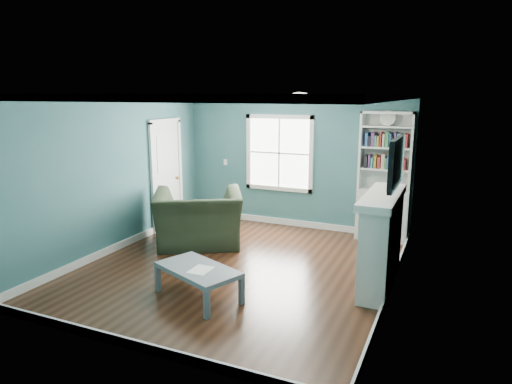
% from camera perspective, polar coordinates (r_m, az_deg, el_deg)
% --- Properties ---
extents(floor, '(5.00, 5.00, 0.00)m').
position_cam_1_polar(floor, '(7.05, -2.25, -9.44)').
color(floor, black).
rests_on(floor, ground).
extents(room_walls, '(5.00, 5.00, 5.00)m').
position_cam_1_polar(room_walls, '(6.63, -2.36, 3.37)').
color(room_walls, '#2D6067').
rests_on(room_walls, ground).
extents(trim, '(4.50, 5.00, 2.60)m').
position_cam_1_polar(trim, '(6.69, -2.33, 0.45)').
color(trim, white).
rests_on(trim, ground).
extents(window, '(1.40, 0.06, 1.50)m').
position_cam_1_polar(window, '(9.03, 2.92, 4.88)').
color(window, white).
rests_on(window, room_walls).
extents(bookshelf, '(0.90, 0.35, 2.31)m').
position_cam_1_polar(bookshelf, '(8.42, 15.68, 0.27)').
color(bookshelf, silver).
rests_on(bookshelf, ground).
extents(fireplace, '(0.44, 1.58, 1.30)m').
position_cam_1_polar(fireplace, '(6.44, 15.49, -6.01)').
color(fireplace, black).
rests_on(fireplace, ground).
extents(tv, '(0.06, 1.10, 0.65)m').
position_cam_1_polar(tv, '(6.18, 17.17, 3.53)').
color(tv, black).
rests_on(tv, fireplace).
extents(door, '(0.12, 0.98, 2.17)m').
position_cam_1_polar(door, '(9.03, -11.11, 2.25)').
color(door, silver).
rests_on(door, ground).
extents(ceiling_fixture, '(0.38, 0.38, 0.15)m').
position_cam_1_polar(ceiling_fixture, '(6.30, 5.50, 11.70)').
color(ceiling_fixture, white).
rests_on(ceiling_fixture, room_walls).
extents(light_switch, '(0.08, 0.01, 0.12)m').
position_cam_1_polar(light_switch, '(9.55, -3.84, 3.76)').
color(light_switch, white).
rests_on(light_switch, room_walls).
extents(recliner, '(1.74, 1.56, 1.28)m').
position_cam_1_polar(recliner, '(7.95, -7.23, -2.17)').
color(recliner, black).
rests_on(recliner, ground).
extents(coffee_table, '(1.27, 1.00, 0.41)m').
position_cam_1_polar(coffee_table, '(6.01, -7.26, -9.81)').
color(coffee_table, '#525A62').
rests_on(coffee_table, ground).
extents(paper_sheet, '(0.25, 0.31, 0.00)m').
position_cam_1_polar(paper_sheet, '(5.90, -6.93, -9.65)').
color(paper_sheet, white).
rests_on(paper_sheet, coffee_table).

